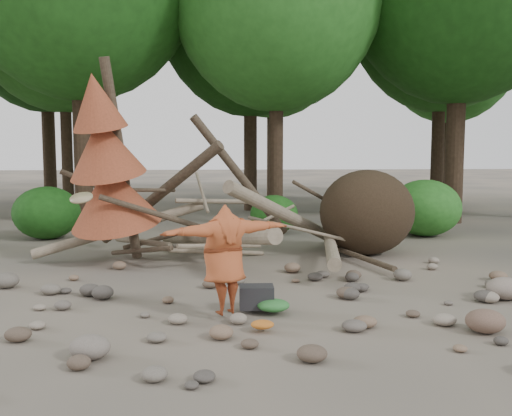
{
  "coord_description": "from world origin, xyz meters",
  "views": [
    {
      "loc": [
        -0.89,
        -8.6,
        2.45
      ],
      "look_at": [
        -0.17,
        1.5,
        1.4
      ],
      "focal_mm": 40.0,
      "sensor_mm": 36.0,
      "label": 1
    }
  ],
  "objects": [
    {
      "name": "boulder_mid_right",
      "position": [
        3.82,
        0.21,
        0.18
      ],
      "size": [
        0.61,
        0.54,
        0.36
      ],
      "primitive_type": "ellipsoid",
      "color": "gray",
      "rests_on": "ground"
    },
    {
      "name": "bush_mid",
      "position": [
        0.8,
        7.8,
        0.56
      ],
      "size": [
        1.4,
        1.4,
        1.12
      ],
      "primitive_type": "ellipsoid",
      "color": "#23641C",
      "rests_on": "ground"
    },
    {
      "name": "bush_right",
      "position": [
        5.0,
        7.0,
        0.8
      ],
      "size": [
        2.0,
        2.0,
        1.6
      ],
      "primitive_type": "ellipsoid",
      "color": "#2D7624",
      "rests_on": "ground"
    },
    {
      "name": "dead_conifer",
      "position": [
        -3.12,
        3.37,
        2.11
      ],
      "size": [
        2.06,
        2.16,
        4.35
      ],
      "color": "#4C3F30",
      "rests_on": "ground"
    },
    {
      "name": "cloth_green",
      "position": [
        -0.05,
        -0.39,
        0.09
      ],
      "size": [
        0.48,
        0.4,
        0.18
      ],
      "primitive_type": "ellipsoid",
      "color": "#2D7131",
      "rests_on": "ground"
    },
    {
      "name": "boulder_front_right",
      "position": [
        2.7,
        -1.41,
        0.16
      ],
      "size": [
        0.53,
        0.48,
        0.32
      ],
      "primitive_type": "ellipsoid",
      "color": "brown",
      "rests_on": "ground"
    },
    {
      "name": "backpack",
      "position": [
        -0.29,
        -0.22,
        0.17
      ],
      "size": [
        0.52,
        0.36,
        0.34
      ],
      "primitive_type": "cube",
      "rotation": [
        0.0,
        0.0,
        -0.03
      ],
      "color": "black",
      "rests_on": "ground"
    },
    {
      "name": "ground",
      "position": [
        0.0,
        0.0,
        0.0
      ],
      "size": [
        120.0,
        120.0,
        0.0
      ],
      "primitive_type": "plane",
      "color": "#514C44",
      "rests_on": "ground"
    },
    {
      "name": "boulder_mid_left",
      "position": [
        -4.61,
        1.57,
        0.14
      ],
      "size": [
        0.47,
        0.42,
        0.28
      ],
      "primitive_type": "ellipsoid",
      "color": "#635C53",
      "rests_on": "ground"
    },
    {
      "name": "deadfall_pile",
      "position": [
        2.02,
        4.24,
        0.95
      ],
      "size": [
        8.55,
        5.24,
        3.3
      ],
      "color": "#332619",
      "rests_on": "ground"
    },
    {
      "name": "cloth_orange",
      "position": [
        -0.28,
        -1.19,
        0.06
      ],
      "size": [
        0.31,
        0.26,
        0.11
      ],
      "primitive_type": "ellipsoid",
      "color": "#B15F1E",
      "rests_on": "ground"
    },
    {
      "name": "bush_left",
      "position": [
        -5.5,
        7.2,
        0.72
      ],
      "size": [
        1.8,
        1.8,
        1.44
      ],
      "primitive_type": "ellipsoid",
      "color": "#1A4F15",
      "rests_on": "ground"
    },
    {
      "name": "frisbee_thrower",
      "position": [
        -0.77,
        -0.53,
        0.88
      ],
      "size": [
        3.08,
        1.25,
        1.81
      ],
      "color": "#A84A26",
      "rests_on": "ground"
    },
    {
      "name": "boulder_front_left",
      "position": [
        -2.37,
        -2.03,
        0.14
      ],
      "size": [
        0.48,
        0.43,
        0.29
      ],
      "primitive_type": "ellipsoid",
      "color": "slate",
      "rests_on": "ground"
    }
  ]
}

